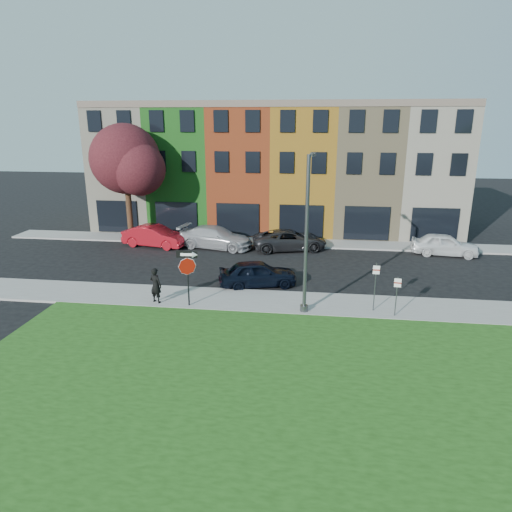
# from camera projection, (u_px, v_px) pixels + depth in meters

# --- Properties ---
(ground) EXTENTS (120.00, 120.00, 0.00)m
(ground) POSITION_uv_depth(u_px,v_px,m) (288.00, 329.00, 20.58)
(ground) COLOR black
(ground) RESTS_ON ground
(sidewalk_near) EXTENTS (40.00, 3.00, 0.12)m
(sidewalk_near) POSITION_uv_depth(u_px,v_px,m) (331.00, 305.00, 23.17)
(sidewalk_near) COLOR gray
(sidewalk_near) RESTS_ON ground
(sidewalk_far) EXTENTS (40.00, 2.40, 0.12)m
(sidewalk_far) POSITION_uv_depth(u_px,v_px,m) (261.00, 242.00, 35.18)
(sidewalk_far) COLOR gray
(sidewalk_far) RESTS_ON ground
(rowhouse_block) EXTENTS (30.00, 10.12, 10.00)m
(rowhouse_block) POSITION_uv_depth(u_px,v_px,m) (275.00, 169.00, 39.59)
(rowhouse_block) COLOR #B9B399
(rowhouse_block) RESTS_ON ground
(stop_sign) EXTENTS (1.05, 0.12, 2.84)m
(stop_sign) POSITION_uv_depth(u_px,v_px,m) (187.00, 267.00, 22.38)
(stop_sign) COLOR black
(stop_sign) RESTS_ON sidewalk_near
(man) EXTENTS (0.97, 0.89, 1.84)m
(man) POSITION_uv_depth(u_px,v_px,m) (156.00, 285.00, 23.09)
(man) COLOR black
(man) RESTS_ON sidewalk_near
(sedan_near) EXTENTS (4.09, 5.32, 1.49)m
(sedan_near) POSITION_uv_depth(u_px,v_px,m) (258.00, 273.00, 25.76)
(sedan_near) COLOR black
(sedan_near) RESTS_ON ground
(parked_car_red) EXTENTS (3.45, 5.45, 1.59)m
(parked_car_red) POSITION_uv_depth(u_px,v_px,m) (155.00, 236.00, 33.87)
(parked_car_red) COLOR maroon
(parked_car_red) RESTS_ON ground
(parked_car_silver) EXTENTS (4.38, 6.38, 1.60)m
(parked_car_silver) POSITION_uv_depth(u_px,v_px,m) (216.00, 237.00, 33.49)
(parked_car_silver) COLOR #9E9EA2
(parked_car_silver) RESTS_ON ground
(parked_car_dark) EXTENTS (5.08, 6.54, 1.48)m
(parked_car_dark) POSITION_uv_depth(u_px,v_px,m) (290.00, 240.00, 33.04)
(parked_car_dark) COLOR black
(parked_car_dark) RESTS_ON ground
(parked_car_white) EXTENTS (2.82, 4.89, 1.53)m
(parked_car_white) POSITION_uv_depth(u_px,v_px,m) (445.00, 245.00, 31.70)
(parked_car_white) COLOR silver
(parked_car_white) RESTS_ON ground
(street_lamp) EXTENTS (0.50, 2.58, 7.50)m
(street_lamp) POSITION_uv_depth(u_px,v_px,m) (307.00, 235.00, 21.39)
(street_lamp) COLOR #474A4C
(street_lamp) RESTS_ON sidewalk_near
(parking_sign_a) EXTENTS (0.32, 0.08, 2.43)m
(parking_sign_a) POSITION_uv_depth(u_px,v_px,m) (375.00, 282.00, 21.90)
(parking_sign_a) COLOR #474A4C
(parking_sign_a) RESTS_ON sidewalk_near
(parking_sign_b) EXTENTS (0.32, 0.09, 1.94)m
(parking_sign_b) POSITION_uv_depth(u_px,v_px,m) (397.00, 291.00, 21.37)
(parking_sign_b) COLOR #474A4C
(parking_sign_b) RESTS_ON sidewalk_near
(tree_purple) EXTENTS (6.22, 5.44, 8.77)m
(tree_purple) POSITION_uv_depth(u_px,v_px,m) (127.00, 161.00, 33.96)
(tree_purple) COLOR #301E10
(tree_purple) RESTS_ON sidewalk_far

